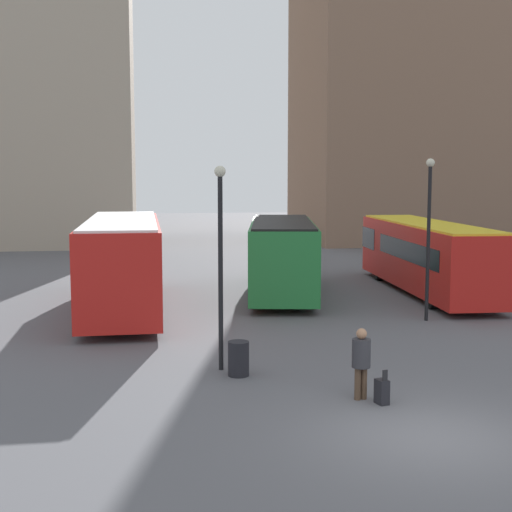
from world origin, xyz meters
TOP-DOWN VIEW (x-y plane):
  - ground_plane at (0.00, 0.00)m, footprint 160.00×160.00m
  - building_block_left at (-14.62, 40.45)m, footprint 16.60×11.10m
  - building_block_right at (19.99, 40.45)m, footprint 27.33×13.50m
  - bus_0 at (-6.18, 13.88)m, footprint 2.71×10.99m
  - bus_1 at (0.12, 16.10)m, footprint 4.01×9.50m
  - bus_2 at (6.18, 15.93)m, footprint 2.92×11.74m
  - traveler at (-0.66, 2.37)m, footprint 0.50×0.50m
  - suitcase at (-0.30, 1.99)m, footprint 0.29×0.35m
  - lamp_post_0 at (-3.45, 5.20)m, footprint 0.28×0.28m
  - lamp_post_1 at (3.99, 10.25)m, footprint 0.28×0.28m
  - trash_bin at (-3.08, 4.59)m, footprint 0.52×0.52m

SIDE VIEW (x-z plane):
  - ground_plane at x=0.00m, z-range 0.00..0.00m
  - suitcase at x=-0.30m, z-range -0.11..0.66m
  - trash_bin at x=-3.08m, z-range 0.00..0.85m
  - traveler at x=-0.66m, z-range 0.15..1.73m
  - bus_2 at x=6.18m, z-range 0.13..3.06m
  - bus_1 at x=0.12m, z-range 0.13..3.16m
  - bus_0 at x=-6.18m, z-range 0.14..3.44m
  - lamp_post_0 at x=-3.45m, z-range 0.49..5.59m
  - lamp_post_1 at x=3.99m, z-range 0.50..5.92m
  - building_block_left at x=-14.62m, z-range 0.00..27.62m
  - building_block_right at x=19.99m, z-range 0.00..29.57m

